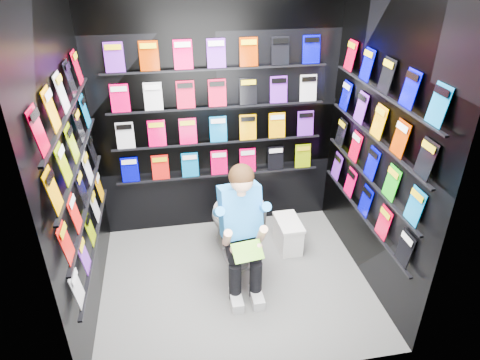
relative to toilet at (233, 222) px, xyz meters
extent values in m
plane|color=#61625F|center=(-0.05, -0.43, -0.37)|extent=(2.40, 2.40, 0.00)
cube|color=black|center=(-0.05, 0.57, 0.93)|extent=(2.40, 0.04, 2.60)
cube|color=black|center=(-0.05, -1.43, 0.93)|extent=(2.40, 0.04, 2.60)
cube|color=black|center=(-1.25, -0.43, 0.93)|extent=(0.04, 2.00, 2.60)
cube|color=black|center=(1.15, -0.43, 0.93)|extent=(0.04, 2.00, 2.60)
imported|color=white|center=(0.00, 0.00, 0.00)|extent=(0.51, 0.80, 0.73)
cube|color=white|center=(0.56, 0.00, -0.23)|extent=(0.22, 0.38, 0.28)
cube|color=white|center=(0.56, 0.00, -0.07)|extent=(0.24, 0.40, 0.03)
cube|color=#1D994D|center=(0.00, -0.73, 0.21)|extent=(0.26, 0.17, 0.10)
camera|label=1|loc=(-0.54, -3.38, 2.36)|focal=32.00mm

